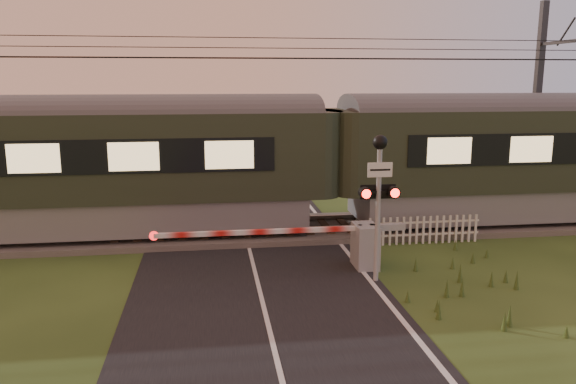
{
  "coord_description": "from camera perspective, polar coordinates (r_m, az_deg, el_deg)",
  "views": [
    {
      "loc": [
        -1.08,
        -10.95,
        4.87
      ],
      "look_at": [
        0.92,
        3.2,
        1.99
      ],
      "focal_mm": 35.0,
      "sensor_mm": 36.0,
      "label": 1
    }
  ],
  "objects": [
    {
      "name": "crossing_signal",
      "position": [
        13.48,
        9.22,
        1.0
      ],
      "size": [
        0.92,
        0.36,
        3.6
      ],
      "color": "gray",
      "rests_on": "ground"
    },
    {
      "name": "boom_gate",
      "position": [
        14.82,
        6.85,
        -5.26
      ],
      "size": [
        6.57,
        0.89,
        1.19
      ],
      "color": "gray",
      "rests_on": "ground"
    },
    {
      "name": "train",
      "position": [
        18.05,
        4.39,
        3.27
      ],
      "size": [
        43.99,
        3.03,
        4.1
      ],
      "color": "gray",
      "rests_on": "ground"
    },
    {
      "name": "road",
      "position": [
        11.82,
        -2.07,
        -12.91
      ],
      "size": [
        6.0,
        140.0,
        0.03
      ],
      "color": "black",
      "rests_on": "ground"
    },
    {
      "name": "catenary_mast",
      "position": [
        23.18,
        24.0,
        8.2
      ],
      "size": [
        0.24,
        2.47,
        7.67
      ],
      "color": "#2D2D30",
      "rests_on": "ground"
    },
    {
      "name": "track_bed",
      "position": [
        18.13,
        -4.37,
        -4.02
      ],
      "size": [
        140.0,
        3.4,
        0.39
      ],
      "color": "#47423D",
      "rests_on": "ground"
    },
    {
      "name": "overhead_wires",
      "position": [
        17.5,
        -4.65,
        14.15
      ],
      "size": [
        120.0,
        0.62,
        0.62
      ],
      "color": "black",
      "rests_on": "ground"
    },
    {
      "name": "ground",
      "position": [
        12.03,
        -2.27,
        -12.5
      ],
      "size": [
        160.0,
        160.0,
        0.0
      ],
      "primitive_type": "plane",
      "color": "#283C17",
      "rests_on": "ground"
    },
    {
      "name": "picket_fence",
      "position": [
        17.36,
        13.59,
        -3.76
      ],
      "size": [
        3.53,
        0.07,
        0.85
      ],
      "color": "silver",
      "rests_on": "ground"
    }
  ]
}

